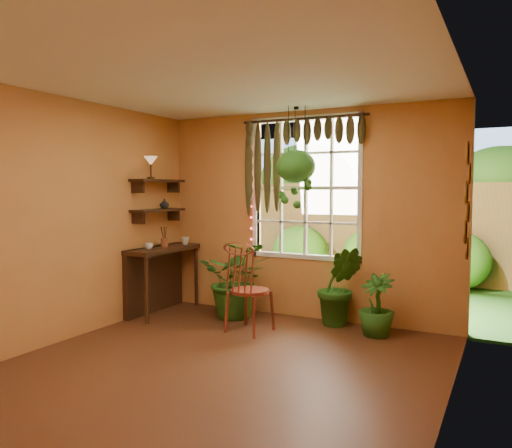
{
  "coord_description": "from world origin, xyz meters",
  "views": [
    {
      "loc": [
        2.4,
        -3.81,
        1.68
      ],
      "look_at": [
        -0.15,
        1.15,
        1.29
      ],
      "focal_mm": 35.0,
      "sensor_mm": 36.0,
      "label": 1
    }
  ],
  "objects_px": {
    "windsor_chair": "(248,302)",
    "hanging_basket": "(296,169)",
    "potted_plant_mid": "(339,286)",
    "counter_ledge": "(157,272)",
    "potted_plant_left": "(237,279)"
  },
  "relations": [
    {
      "from": "windsor_chair",
      "to": "hanging_basket",
      "type": "distance_m",
      "value": 1.73
    },
    {
      "from": "potted_plant_mid",
      "to": "hanging_basket",
      "type": "xyz_separation_m",
      "value": [
        -0.54,
        -0.12,
        1.44
      ]
    },
    {
      "from": "windsor_chair",
      "to": "potted_plant_mid",
      "type": "distance_m",
      "value": 1.17
    },
    {
      "from": "windsor_chair",
      "to": "potted_plant_mid",
      "type": "height_order",
      "value": "windsor_chair"
    },
    {
      "from": "counter_ledge",
      "to": "hanging_basket",
      "type": "xyz_separation_m",
      "value": [
        1.91,
        0.34,
        1.38
      ]
    },
    {
      "from": "windsor_chair",
      "to": "hanging_basket",
      "type": "xyz_separation_m",
      "value": [
        0.33,
        0.64,
        1.57
      ]
    },
    {
      "from": "windsor_chair",
      "to": "potted_plant_left",
      "type": "relative_size",
      "value": 1.21
    },
    {
      "from": "windsor_chair",
      "to": "potted_plant_mid",
      "type": "xyz_separation_m",
      "value": [
        0.87,
        0.76,
        0.13
      ]
    },
    {
      "from": "counter_ledge",
      "to": "hanging_basket",
      "type": "distance_m",
      "value": 2.38
    },
    {
      "from": "counter_ledge",
      "to": "potted_plant_left",
      "type": "bearing_deg",
      "value": 11.03
    },
    {
      "from": "windsor_chair",
      "to": "potted_plant_left",
      "type": "xyz_separation_m",
      "value": [
        -0.44,
        0.53,
        0.15
      ]
    },
    {
      "from": "potted_plant_left",
      "to": "potted_plant_mid",
      "type": "xyz_separation_m",
      "value": [
        1.31,
        0.24,
        -0.02
      ]
    },
    {
      "from": "windsor_chair",
      "to": "potted_plant_left",
      "type": "distance_m",
      "value": 0.7
    },
    {
      "from": "potted_plant_mid",
      "to": "hanging_basket",
      "type": "height_order",
      "value": "hanging_basket"
    },
    {
      "from": "potted_plant_left",
      "to": "hanging_basket",
      "type": "bearing_deg",
      "value": 8.35
    }
  ]
}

